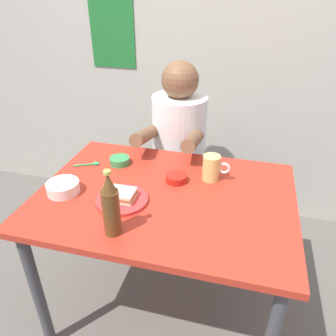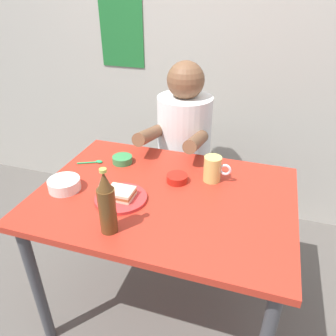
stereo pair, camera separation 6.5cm
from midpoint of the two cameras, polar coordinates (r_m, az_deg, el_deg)
ground_plane at (r=1.93m, az=0.56°, el=-22.86°), size 6.00×6.00×0.00m
wall_back at (r=2.21m, az=9.58°, el=23.37°), size 4.40×0.09×2.60m
dining_table at (r=1.47m, az=0.68°, el=-7.49°), size 1.10×0.80×0.74m
stool at (r=2.16m, az=3.47°, el=-3.63°), size 0.34×0.34×0.45m
person_seated at (r=1.95m, az=3.76°, el=6.46°), size 0.33×0.56×0.72m
plate_orange at (r=1.38m, az=-6.89°, el=-5.27°), size 0.22×0.22×0.01m
sandwich at (r=1.37m, az=-6.95°, el=-4.42°), size 0.11×0.09×0.04m
beer_mug at (r=1.49m, az=9.10°, el=-0.18°), size 0.13×0.08×0.12m
beer_bottle at (r=1.17m, az=-9.08°, el=-6.26°), size 0.06×0.06×0.26m
dip_bowl_green at (r=1.65m, az=-6.88°, el=1.52°), size 0.10×0.10×0.03m
rice_bowl_white at (r=1.49m, az=-16.51°, el=-2.70°), size 0.14×0.14×0.05m
sambal_bowl_red at (r=1.49m, az=2.85°, el=-1.77°), size 0.10×0.10×0.03m
spoon at (r=1.68m, az=-11.62°, el=1.02°), size 0.12×0.06×0.01m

